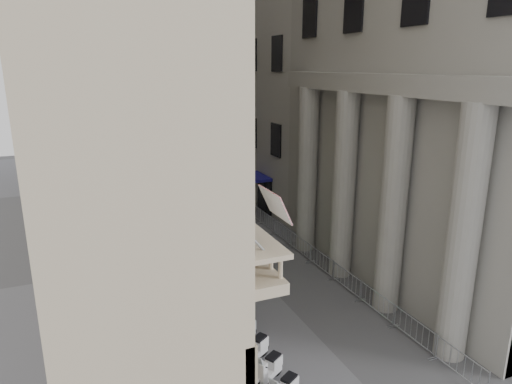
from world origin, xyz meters
TOP-DOWN VIEW (x-y plane):
  - far_building at (0.00, 48.00)m, footprint 22.00×10.00m
  - iron_fence at (-4.30, 18.00)m, footprint 0.30×28.00m
  - blue_awning at (4.15, 26.00)m, footprint 1.60×3.00m
  - scooter_2 at (-3.15, 7.18)m, footprint 1.49×1.20m
  - scooter_3 at (-3.15, 8.45)m, footprint 1.49×1.20m
  - scooter_4 at (-3.15, 9.73)m, footprint 1.49×1.20m
  - scooter_5 at (-3.15, 11.01)m, footprint 1.49×1.20m
  - scooter_6 at (-3.15, 12.29)m, footprint 1.49×1.20m
  - scooter_7 at (-3.15, 13.56)m, footprint 1.49×1.20m
  - scooter_8 at (-3.15, 14.84)m, footprint 1.49×1.20m
  - scooter_9 at (-3.15, 16.12)m, footprint 1.49×1.20m
  - scooter_10 at (-3.15, 17.40)m, footprint 1.49×1.20m
  - scooter_11 at (-3.15, 18.67)m, footprint 1.49×1.20m
  - scooter_12 at (-3.15, 19.95)m, footprint 1.49×1.20m
  - barrier_0 at (3.50, 4.71)m, footprint 0.60×2.40m
  - barrier_1 at (3.50, 7.21)m, footprint 0.60×2.40m
  - barrier_2 at (3.50, 9.71)m, footprint 0.60×2.40m
  - barrier_3 at (3.50, 12.21)m, footprint 0.60×2.40m
  - barrier_4 at (3.50, 14.71)m, footprint 0.60×2.40m
  - barrier_5 at (3.50, 17.21)m, footprint 0.60×2.40m
  - barrier_6 at (3.50, 19.71)m, footprint 0.60×2.40m
  - barrier_7 at (3.50, 22.21)m, footprint 0.60×2.40m
  - barrier_8 at (3.50, 24.71)m, footprint 0.60×2.40m
  - security_tent at (-3.60, 23.56)m, footprint 3.93×3.93m
  - street_lamp at (-2.13, 21.16)m, footprint 2.89×0.67m
  - info_kiosk at (-4.01, 15.61)m, footprint 0.32×0.95m
  - pedestrian_a at (2.30, 27.64)m, footprint 0.64×0.49m
  - pedestrian_b at (1.94, 33.86)m, footprint 0.90×0.71m
  - pedestrian_c at (-1.09, 34.87)m, footprint 0.87×0.68m

SIDE VIEW (x-z plane):
  - iron_fence at x=-4.30m, z-range -0.70..0.70m
  - blue_awning at x=4.15m, z-range -1.50..1.50m
  - scooter_2 at x=-3.15m, z-range -0.75..0.75m
  - scooter_3 at x=-3.15m, z-range -0.75..0.75m
  - scooter_4 at x=-3.15m, z-range -0.75..0.75m
  - scooter_5 at x=-3.15m, z-range -0.75..0.75m
  - scooter_6 at x=-3.15m, z-range -0.75..0.75m
  - scooter_7 at x=-3.15m, z-range -0.75..0.75m
  - scooter_8 at x=-3.15m, z-range -0.75..0.75m
  - scooter_9 at x=-3.15m, z-range -0.75..0.75m
  - scooter_10 at x=-3.15m, z-range -0.75..0.75m
  - scooter_11 at x=-3.15m, z-range -0.75..0.75m
  - scooter_12 at x=-3.15m, z-range -0.75..0.75m
  - barrier_0 at x=3.50m, z-range -0.55..0.55m
  - barrier_1 at x=3.50m, z-range -0.55..0.55m
  - barrier_2 at x=3.50m, z-range -0.55..0.55m
  - barrier_3 at x=3.50m, z-range -0.55..0.55m
  - barrier_4 at x=3.50m, z-range -0.55..0.55m
  - barrier_5 at x=3.50m, z-range -0.55..0.55m
  - barrier_6 at x=3.50m, z-range -0.55..0.55m
  - barrier_7 at x=3.50m, z-range -0.55..0.55m
  - barrier_8 at x=3.50m, z-range -0.55..0.55m
  - pedestrian_a at x=2.30m, z-range 0.00..1.57m
  - pedestrian_c at x=-1.09m, z-range 0.00..1.57m
  - pedestrian_b at x=1.94m, z-range 0.00..1.81m
  - info_kiosk at x=-4.01m, z-range 0.01..2.01m
  - security_tent at x=-3.60m, z-range 1.07..4.26m
  - street_lamp at x=-2.13m, z-range 0.90..9.85m
  - far_building at x=0.00m, z-range 0.00..30.00m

